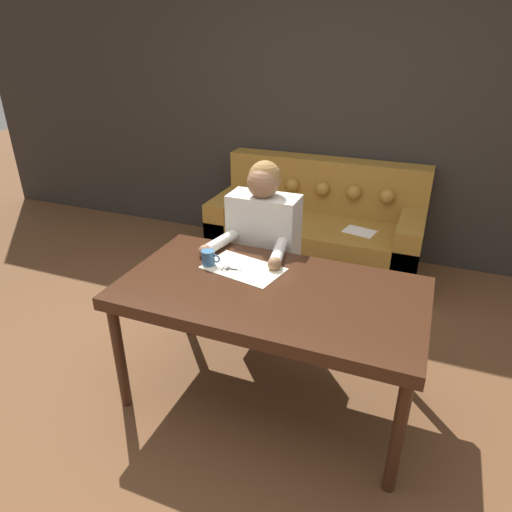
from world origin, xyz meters
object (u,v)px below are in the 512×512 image
Objects in this scene: dining_table at (270,299)px; person at (263,251)px; mug at (209,258)px; scissors at (233,270)px; couch at (317,231)px.

dining_table is 1.30× the size of person.
mug is (-0.42, 0.11, 0.11)m from dining_table.
dining_table is at bearing -21.49° from scissors.
dining_table is 14.12× the size of mug.
person is at bearing 90.58° from scissors.
scissors is 1.82× the size of mug.
person is at bearing 72.81° from mug.
person is 10.88× the size of mug.
dining_table is 0.29m from scissors.
dining_table is 1.81m from couch.
person reaches higher than couch.
person reaches higher than dining_table.
couch is 1.73m from mug.
dining_table is at bearing -65.66° from person.
person is (-0.27, 0.59, -0.04)m from dining_table.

